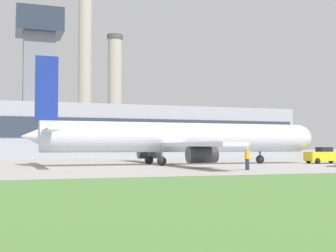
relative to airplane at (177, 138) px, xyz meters
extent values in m
plane|color=#999691|center=(1.03, -0.12, -2.66)|extent=(400.00, 400.00, 0.00)
cube|color=#9EA3AD|center=(1.03, 36.83, 1.72)|extent=(66.39, 12.96, 8.77)
cube|color=#2D3847|center=(1.03, 30.30, 2.16)|extent=(65.07, 0.16, 3.16)
cube|color=slate|center=(-11.08, 36.83, 7.65)|extent=(5.05, 5.05, 20.62)
cube|color=#283342|center=(-11.08, 36.83, 19.98)|extent=(7.57, 7.57, 4.04)
cylinder|color=#B2A899|center=(1.88, 69.85, 17.59)|extent=(3.30, 3.30, 40.50)
cylinder|color=#B2A899|center=(9.26, 69.52, 11.68)|extent=(3.41, 3.41, 28.68)
cylinder|color=#4C4C51|center=(9.26, 69.52, 26.53)|extent=(3.93, 3.93, 1.02)
cylinder|color=silver|center=(0.50, 0.00, 0.07)|extent=(27.62, 2.94, 2.94)
sphere|color=silver|center=(14.31, 0.00, 0.07)|extent=(2.79, 2.79, 2.79)
cone|color=silver|center=(-13.31, 0.00, 0.07)|extent=(3.24, 2.79, 2.79)
cube|color=navy|center=(-12.69, 0.00, 4.50)|extent=(2.06, 0.24, 5.92)
cube|color=silver|center=(-12.75, -4.16, 0.51)|extent=(0.93, 8.32, 0.20)
cube|color=silver|center=(-12.75, 4.16, 0.51)|extent=(0.93, 8.32, 0.20)
cube|color=silver|center=(-0.88, -7.53, -0.67)|extent=(2.06, 13.87, 0.36)
cube|color=silver|center=(-0.88, 7.53, -0.67)|extent=(2.06, 13.87, 0.36)
cylinder|color=#333338|center=(-0.58, -7.71, -1.53)|extent=(2.50, 1.41, 1.41)
cylinder|color=#333338|center=(-0.58, 7.71, -1.53)|extent=(2.50, 1.41, 1.41)
cylinder|color=#59595B|center=(9.48, 0.00, -1.44)|extent=(0.20, 0.20, 1.55)
sphere|color=black|center=(9.48, 0.00, -2.22)|extent=(0.89, 0.89, 0.89)
cylinder|color=#59595B|center=(-2.26, -2.07, -1.44)|extent=(0.20, 0.20, 1.55)
sphere|color=black|center=(-2.26, -2.07, -2.22)|extent=(0.89, 0.89, 0.89)
cylinder|color=#59595B|center=(-2.26, 2.07, -1.44)|extent=(0.20, 0.20, 1.55)
sphere|color=black|center=(-2.26, 2.07, -2.22)|extent=(0.89, 0.89, 0.89)
cube|color=yellow|center=(16.21, -1.92, -1.90)|extent=(4.10, 1.85, 0.97)
cube|color=black|center=(16.21, -1.92, -1.16)|extent=(1.46, 1.24, 0.50)
sphere|color=black|center=(17.65, -1.17, -2.35)|extent=(0.62, 0.62, 0.62)
sphere|color=black|center=(14.77, -2.66, -2.35)|extent=(0.62, 0.62, 0.62)
sphere|color=black|center=(14.83, -1.06, -2.35)|extent=(0.62, 0.62, 0.62)
cylinder|color=#23283D|center=(1.41, -11.89, -2.24)|extent=(0.44, 0.44, 0.84)
cylinder|color=#F2A514|center=(1.41, -11.89, -1.48)|extent=(0.54, 0.54, 0.67)
sphere|color=tan|center=(1.41, -11.89, -1.03)|extent=(0.23, 0.23, 0.23)
camera|label=1|loc=(-16.18, -43.86, -0.87)|focal=50.00mm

